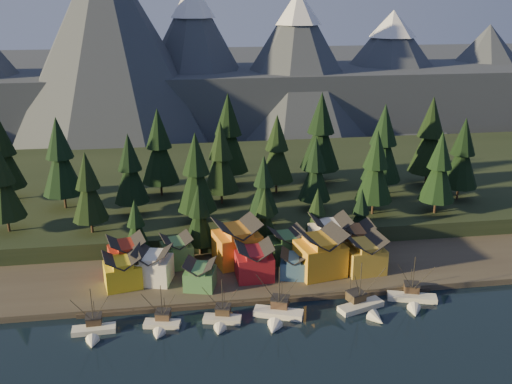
{
  "coord_description": "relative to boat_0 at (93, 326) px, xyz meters",
  "views": [
    {
      "loc": [
        -17.71,
        -96.06,
        65.67
      ],
      "look_at": [
        1.19,
        30.0,
        21.36
      ],
      "focal_mm": 40.0,
      "sensor_mm": 36.0,
      "label": 1
    }
  ],
  "objects": [
    {
      "name": "house_front_4",
      "position": [
        45.07,
        16.29,
        2.75
      ],
      "size": [
        7.59,
        7.95,
        6.34
      ],
      "rotation": [
        0.0,
        0.0,
        -0.24
      ],
      "color": "#34587B",
      "rests_on": "shore_strip"
    },
    {
      "name": "tree_hill_2",
      "position": [
        -4.38,
        40.02,
        15.98
      ],
      "size": [
        9.48,
        9.48,
        22.09
      ],
      "color": "#332319",
      "rests_on": "hillside"
    },
    {
      "name": "house_back_0",
      "position": [
        5.58,
        24.21,
        4.16
      ],
      "size": [
        9.89,
        9.65,
        9.05
      ],
      "rotation": [
        0.0,
        0.0,
        0.23
      ],
      "color": "maroon",
      "rests_on": "shore_strip"
    },
    {
      "name": "tree_hill_14",
      "position": [
        99.62,
        64.02,
        20.03
      ],
      "size": [
        12.65,
        12.65,
        29.47
      ],
      "color": "#332319",
      "rests_on": "hillside"
    },
    {
      "name": "tree_hill_13",
      "position": [
        91.62,
        40.02,
        17.08
      ],
      "size": [
        10.34,
        10.34,
        24.09
      ],
      "color": "#332319",
      "rests_on": "hillside"
    },
    {
      "name": "tree_shore_4",
      "position": [
        66.62,
        32.02,
        8.02
      ],
      "size": [
        6.77,
        6.77,
        15.76
      ],
      "color": "#332319",
      "rests_on": "shore_strip"
    },
    {
      "name": "tree_hill_8",
      "position": [
        49.62,
        64.02,
        17.69
      ],
      "size": [
        10.82,
        10.82,
        25.2
      ],
      "color": "#332319",
      "rests_on": "hillside"
    },
    {
      "name": "tree_hill_9",
      "position": [
        57.62,
        47.02,
        15.95
      ],
      "size": [
        9.46,
        9.46,
        22.03
      ],
      "color": "#332319",
      "rests_on": "hillside"
    },
    {
      "name": "tree_hill_12",
      "position": [
        81.62,
        58.02,
        19.62
      ],
      "size": [
        12.34,
        12.34,
        28.74
      ],
      "color": "#332319",
      "rests_on": "hillside"
    },
    {
      "name": "tree_hill_10",
      "position": [
        65.62,
        72.02,
        20.53
      ],
      "size": [
        13.05,
        13.05,
        30.4
      ],
      "color": "#332319",
      "rests_on": "hillside"
    },
    {
      "name": "house_front_3",
      "position": [
        35.6,
        16.84,
        3.98
      ],
      "size": [
        8.79,
        8.4,
        8.7
      ],
      "rotation": [
        0.0,
        0.0,
        0.03
      ],
      "color": "maroon",
      "rests_on": "shore_strip"
    },
    {
      "name": "mountain_ridge",
      "position": [
        31.42,
        205.61,
        23.97
      ],
      "size": [
        560.0,
        190.0,
        90.0
      ],
      "color": "#444A57",
      "rests_on": "ground"
    },
    {
      "name": "house_back_2",
      "position": [
        32.54,
        25.49,
        5.36
      ],
      "size": [
        12.56,
        11.9,
        11.33
      ],
      "rotation": [
        0.0,
        0.0,
        0.22
      ],
      "color": "orange",
      "rests_on": "shore_strip"
    },
    {
      "name": "boat_0",
      "position": [
        0.0,
        0.0,
        0.0
      ],
      "size": [
        9.07,
        9.83,
        10.81
      ],
      "rotation": [
        0.0,
        0.0,
        0.04
      ],
      "color": "silver",
      "rests_on": "ground"
    },
    {
      "name": "ground",
      "position": [
        35.62,
        -7.98,
        -2.09
      ],
      "size": [
        500.0,
        500.0,
        0.0
      ],
      "primitive_type": "plane",
      "color": "black",
      "rests_on": "ground"
    },
    {
      "name": "tree_hill_5",
      "position": [
        23.62,
        42.02,
        17.94
      ],
      "size": [
        11.02,
        11.02,
        25.67
      ],
      "color": "#332319",
      "rests_on": "hillside"
    },
    {
      "name": "dock",
      "position": [
        35.62,
        8.52,
        -1.59
      ],
      "size": [
        80.0,
        4.0,
        1.0
      ],
      "primitive_type": "cube",
      "color": "#443B31",
      "rests_on": "ground"
    },
    {
      "name": "tree_hill_11",
      "position": [
        73.62,
        42.02,
        17.4
      ],
      "size": [
        10.59,
        10.59,
        24.68
      ],
      "color": "#332319",
      "rests_on": "hillside"
    },
    {
      "name": "boat_2",
      "position": [
        26.22,
        0.22,
        0.08
      ],
      "size": [
        8.64,
        9.22,
        10.74
      ],
      "rotation": [
        0.0,
        0.0,
        -0.24
      ],
      "color": "beige",
      "rests_on": "ground"
    },
    {
      "name": "hillside",
      "position": [
        35.62,
        82.02,
        0.91
      ],
      "size": [
        420.0,
        100.0,
        6.0
      ],
      "primitive_type": "cube",
      "color": "black",
      "rests_on": "ground"
    },
    {
      "name": "tree_hill_17",
      "position": [
        103.62,
        50.02,
        17.84
      ],
      "size": [
        10.94,
        10.94,
        25.48
      ],
      "color": "#332319",
      "rests_on": "hillside"
    },
    {
      "name": "house_front_0",
      "position": [
        4.93,
        17.36,
        3.65
      ],
      "size": [
        9.46,
        9.11,
        8.07
      ],
      "rotation": [
        0.0,
        0.0,
        0.2
      ],
      "color": "gold",
      "rests_on": "shore_strip"
    },
    {
      "name": "tree_hill_1",
      "position": [
        -14.38,
        60.02,
        18.83
      ],
      "size": [
        11.71,
        11.71,
        27.29
      ],
      "color": "#332319",
      "rests_on": "hillside"
    },
    {
      "name": "house_back_5",
      "position": [
        63.44,
        25.16,
        4.11
      ],
      "size": [
        8.28,
        8.37,
        8.94
      ],
      "rotation": [
        0.0,
        0.0,
        -0.04
      ],
      "color": "brown",
      "rests_on": "shore_strip"
    },
    {
      "name": "tree_hill_15",
      "position": [
        35.62,
        74.02,
        20.56
      ],
      "size": [
        13.07,
        13.07,
        30.44
      ],
      "color": "#332319",
      "rests_on": "hillside"
    },
    {
      "name": "tree_hill_4",
      "position": [
        13.62,
        67.02,
        19.01
      ],
      "size": [
        11.86,
        11.86,
        27.62
      ],
      "color": "#332319",
      "rests_on": "hillside"
    },
    {
      "name": "house_front_2",
      "position": [
        22.56,
        13.85,
        2.89
      ],
      "size": [
        8.28,
        8.32,
        6.61
      ],
      "rotation": [
        0.0,
        0.0,
        -0.26
      ],
      "color": "#417943",
      "rests_on": "shore_strip"
    },
    {
      "name": "tree_shore_0",
      "position": [
        7.62,
        32.02,
        8.16
      ],
      "size": [
        6.88,
        6.88,
        16.02
      ],
      "color": "#332319",
      "rests_on": "shore_strip"
    },
    {
      "name": "boat_3",
      "position": [
        38.19,
        0.35,
        0.3
      ],
      "size": [
        11.37,
        11.89,
        12.61
      ],
      "rotation": [
        0.0,
        0.0,
        -0.36
      ],
      "color": "white",
      "rests_on": "ground"
    },
    {
      "name": "house_front_1",
      "position": [
        11.92,
        18.5,
        3.83
      ],
      "size": [
        9.84,
        9.61,
        8.42
      ],
      "rotation": [
        0.0,
        0.0,
        -0.26
      ],
      "color": "silver",
      "rests_on": "shore_strip"
    },
    {
      "name": "house_front_6",
      "position": [
        62.53,
        16.4,
        4.17
      ],
      "size": [
        9.93,
        9.49,
        9.06
      ],
      "rotation": [
        0.0,
        0.0,
        0.11
      ],
      "color": "gold",
      "rests_on": "shore_strip"
    },
    {
      "name": "house_front_5",
      "position": [
        51.61,
        16.63,
        5.3
      ],
      "size": [
        12.41,
        11.65,
        11.2
      ],
      "rotation": [
        0.0,
        0.0,
        0.2
      ],
      "color": "orange",
      "rests_on": "shore_strip"
    },
    {
      "name": "tree_hill_7",
      "position": [
        41.62,
        40.02,
        14.44
      ],
      "size": [
        8.27,
        8.27,
        19.27
      ],
      "color": "#332319",
      "rests_on": "hillside"
    },
    {
      "name": "tree_shore_2",
      "position": [
        40.62,
        32.02,
        8.83
      ],
      "size": [
        7.41,
        7.41,
        17.25
      ],
      "color": "#332319",
      "rests_on": "shore_strip"
    },
    {
      "name": "house_back_3",
      "position": [
        45.06,
        25.21,
        3.84
      ],
      "size": [
        9.25,
        8.48,
        8.42
      ],
      "rotation": [
        0.0,
        0.0,
        0.15
      ],
      "color": "#3A6C3D",
      "rests_on": "shore_strip"
    },
    {
      "name": "house_back_4",
      "position": [
        56.67,
        26.42,
        4.93
      ],
      "size": [
        9.69,
        9.31,
        10.5
      ],
      "rotation": [
        0.0,
        0.0,
        0.01
      ],
      "color": "white",
      "rests_on": "shore_strip"
    },
    {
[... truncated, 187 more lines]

